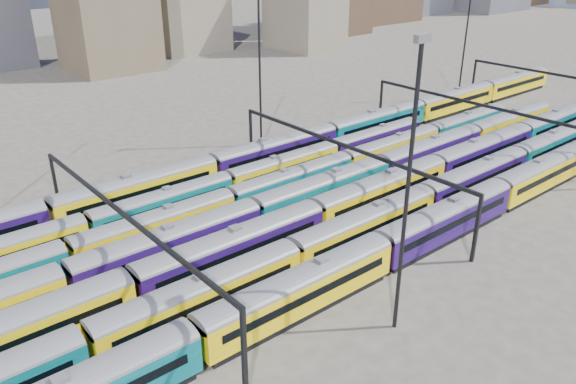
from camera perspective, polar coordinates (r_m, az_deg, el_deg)
ground at (r=68.78m, az=-0.55°, el=-3.13°), size 500.00×500.00×0.00m
rake_0 at (r=66.45m, az=15.76°, el=-2.42°), size 154.07×3.22×5.43m
rake_1 at (r=71.01m, az=13.75°, el=-0.48°), size 127.62×3.11×5.24m
rake_2 at (r=64.50m, az=2.74°, el=-2.23°), size 135.32×3.30×5.57m
rake_3 at (r=60.15m, az=-11.92°, el=-4.97°), size 153.30×3.20×5.40m
rake_4 at (r=69.02m, az=-5.92°, el=-0.79°), size 119.25×2.91×4.89m
rake_5 at (r=70.14m, az=-12.57°, el=-0.95°), size 95.10×2.79×4.68m
rake_6 at (r=84.64m, az=-1.23°, el=4.45°), size 157.19×3.28×5.54m
gantry_1 at (r=56.62m, az=-16.48°, el=-2.91°), size 0.35×40.35×8.03m
gantry_2 at (r=72.21m, az=5.60°, el=4.02°), size 0.35×40.35×8.03m
gantry_3 at (r=94.99m, az=18.65°, el=7.87°), size 0.35×40.35×8.03m
gantry_4 at (r=120.96m, az=26.49°, el=9.98°), size 0.35×40.35×8.03m
mast_2 at (r=45.61m, az=12.11°, el=0.79°), size 1.40×0.50×25.60m
mast_3 at (r=90.89m, az=-2.90°, el=13.08°), size 1.40×0.50×25.60m
mast_5 at (r=124.72m, az=17.65°, el=15.12°), size 1.40×0.50×25.60m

